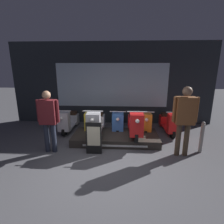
# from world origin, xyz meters

# --- Properties ---
(ground_plane) EXTENTS (30.00, 30.00, 0.00)m
(ground_plane) POSITION_xyz_m (0.00, 0.00, 0.00)
(ground_plane) COLOR #4C4C51
(shop_wall_back) EXTENTS (7.99, 0.09, 3.20)m
(shop_wall_back) POSITION_xyz_m (0.00, 3.48, 1.60)
(shop_wall_back) COLOR #23282D
(shop_wall_back) RESTS_ON ground_plane
(display_platform) EXTENTS (2.62, 1.17, 0.24)m
(display_platform) POSITION_xyz_m (0.23, 1.60, 0.12)
(display_platform) COLOR #2D2823
(display_platform) RESTS_ON ground_plane
(scooter_display_left) EXTENTS (0.53, 1.57, 0.89)m
(scooter_display_left) POSITION_xyz_m (-0.36, 1.56, 0.59)
(scooter_display_left) COLOR black
(scooter_display_left) RESTS_ON display_platform
(scooter_display_right) EXTENTS (0.53, 1.57, 0.89)m
(scooter_display_right) POSITION_xyz_m (0.82, 1.56, 0.59)
(scooter_display_right) COLOR black
(scooter_display_right) RESTS_ON display_platform
(scooter_backrow_0) EXTENTS (0.53, 1.57, 0.89)m
(scooter_backrow_0) POSITION_xyz_m (-1.51, 2.46, 0.35)
(scooter_backrow_0) COLOR black
(scooter_backrow_0) RESTS_ON ground_plane
(scooter_backrow_1) EXTENTS (0.53, 1.57, 0.89)m
(scooter_backrow_1) POSITION_xyz_m (-0.61, 2.46, 0.35)
(scooter_backrow_1) COLOR black
(scooter_backrow_1) RESTS_ON ground_plane
(scooter_backrow_2) EXTENTS (0.53, 1.57, 0.89)m
(scooter_backrow_2) POSITION_xyz_m (0.29, 2.46, 0.35)
(scooter_backrow_2) COLOR black
(scooter_backrow_2) RESTS_ON ground_plane
(scooter_backrow_3) EXTENTS (0.53, 1.57, 0.89)m
(scooter_backrow_3) POSITION_xyz_m (1.18, 2.46, 0.35)
(scooter_backrow_3) COLOR black
(scooter_backrow_3) RESTS_ON ground_plane
(scooter_backrow_4) EXTENTS (0.53, 1.57, 0.89)m
(scooter_backrow_4) POSITION_xyz_m (2.08, 2.46, 0.35)
(scooter_backrow_4) COLOR black
(scooter_backrow_4) RESTS_ON ground_plane
(person_left_browsing) EXTENTS (0.59, 0.24, 1.68)m
(person_left_browsing) POSITION_xyz_m (-1.52, 0.80, 1.00)
(person_left_browsing) COLOR #232838
(person_left_browsing) RESTS_ON ground_plane
(person_right_browsing) EXTENTS (0.62, 0.26, 1.81)m
(person_right_browsing) POSITION_xyz_m (1.99, 0.80, 1.09)
(person_right_browsing) COLOR #473828
(person_right_browsing) RESTS_ON ground_plane
(price_sign_board) EXTENTS (0.42, 0.04, 0.88)m
(price_sign_board) POSITION_xyz_m (-0.32, 0.73, 0.45)
(price_sign_board) COLOR black
(price_sign_board) RESTS_ON ground_plane
(street_bollard) EXTENTS (0.10, 0.10, 0.88)m
(street_bollard) POSITION_xyz_m (2.57, 0.99, 0.44)
(street_bollard) COLOR gray
(street_bollard) RESTS_ON ground_plane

